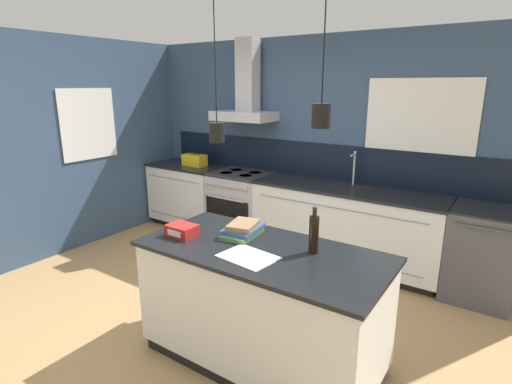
{
  "coord_description": "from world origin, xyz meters",
  "views": [
    {
      "loc": [
        2.19,
        -2.46,
        2.03
      ],
      "look_at": [
        0.15,
        0.55,
        1.05
      ],
      "focal_mm": 28.0,
      "sensor_mm": 36.0,
      "label": 1
    }
  ],
  "objects_px": {
    "book_stack": "(243,229)",
    "bottle_on_island": "(314,234)",
    "oven_range": "(241,206)",
    "dishwasher": "(481,254)",
    "red_supply_box": "(182,230)",
    "yellow_toolbox": "(195,160)"
  },
  "relations": [
    {
      "from": "book_stack",
      "to": "bottle_on_island",
      "type": "bearing_deg",
      "value": 0.47
    },
    {
      "from": "oven_range",
      "to": "dishwasher",
      "type": "bearing_deg",
      "value": 0.08
    },
    {
      "from": "dishwasher",
      "to": "book_stack",
      "type": "height_order",
      "value": "book_stack"
    },
    {
      "from": "bottle_on_island",
      "to": "oven_range",
      "type": "bearing_deg",
      "value": 137.0
    },
    {
      "from": "dishwasher",
      "to": "red_supply_box",
      "type": "height_order",
      "value": "red_supply_box"
    },
    {
      "from": "book_stack",
      "to": "red_supply_box",
      "type": "height_order",
      "value": "book_stack"
    },
    {
      "from": "oven_range",
      "to": "bottle_on_island",
      "type": "xyz_separation_m",
      "value": [
        1.94,
        -1.81,
        0.59
      ]
    },
    {
      "from": "bottle_on_island",
      "to": "yellow_toolbox",
      "type": "distance_m",
      "value": 3.31
    },
    {
      "from": "bottle_on_island",
      "to": "red_supply_box",
      "type": "bearing_deg",
      "value": -164.41
    },
    {
      "from": "oven_range",
      "to": "book_stack",
      "type": "distance_m",
      "value": 2.32
    },
    {
      "from": "book_stack",
      "to": "yellow_toolbox",
      "type": "xyz_separation_m",
      "value": [
        -2.16,
        1.82,
        0.03
      ]
    },
    {
      "from": "dishwasher",
      "to": "bottle_on_island",
      "type": "height_order",
      "value": "bottle_on_island"
    },
    {
      "from": "red_supply_box",
      "to": "yellow_toolbox",
      "type": "distance_m",
      "value": 2.75
    },
    {
      "from": "bottle_on_island",
      "to": "red_supply_box",
      "type": "distance_m",
      "value": 1.02
    },
    {
      "from": "red_supply_box",
      "to": "yellow_toolbox",
      "type": "xyz_separation_m",
      "value": [
        -1.78,
        2.09,
        0.04
      ]
    },
    {
      "from": "bottle_on_island",
      "to": "book_stack",
      "type": "height_order",
      "value": "bottle_on_island"
    },
    {
      "from": "oven_range",
      "to": "yellow_toolbox",
      "type": "height_order",
      "value": "yellow_toolbox"
    },
    {
      "from": "dishwasher",
      "to": "book_stack",
      "type": "distance_m",
      "value": 2.42
    },
    {
      "from": "dishwasher",
      "to": "red_supply_box",
      "type": "xyz_separation_m",
      "value": [
        -1.89,
        -2.09,
        0.5
      ]
    },
    {
      "from": "dishwasher",
      "to": "book_stack",
      "type": "xyz_separation_m",
      "value": [
        -1.51,
        -1.82,
        0.5
      ]
    },
    {
      "from": "book_stack",
      "to": "dishwasher",
      "type": "bearing_deg",
      "value": 50.39
    },
    {
      "from": "yellow_toolbox",
      "to": "bottle_on_island",
      "type": "bearing_deg",
      "value": -33.37
    }
  ]
}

